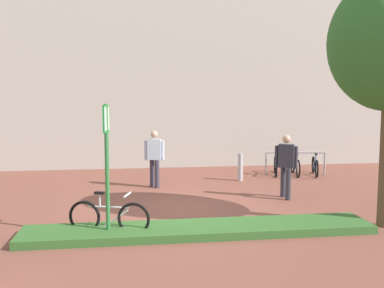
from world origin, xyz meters
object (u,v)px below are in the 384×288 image
(person_suited_navy, at_px, (286,162))
(parking_sign_post, at_px, (107,151))
(bike_rack_cluster, at_px, (295,165))
(bollard_steel, at_px, (240,167))
(bike_at_sign, at_px, (109,217))
(person_shirt_blue, at_px, (154,155))

(person_suited_navy, bearing_deg, parking_sign_post, -149.30)
(bike_rack_cluster, height_order, bollard_steel, bollard_steel)
(parking_sign_post, height_order, bike_at_sign, parking_sign_post)
(bike_at_sign, relative_size, person_suited_navy, 0.94)
(person_suited_navy, distance_m, person_shirt_blue, 3.94)
(bollard_steel, relative_size, person_suited_navy, 0.52)
(bike_at_sign, xyz_separation_m, person_shirt_blue, (1.15, 4.46, 0.63))
(bike_at_sign, distance_m, bollard_steel, 6.48)
(bollard_steel, distance_m, person_shirt_blue, 2.95)
(bike_at_sign, height_order, bike_rack_cluster, bike_at_sign)
(parking_sign_post, relative_size, person_shirt_blue, 1.51)
(parking_sign_post, height_order, person_suited_navy, parking_sign_post)
(parking_sign_post, xyz_separation_m, bollard_steel, (3.99, 5.33, -1.24))
(person_suited_navy, xyz_separation_m, person_shirt_blue, (-3.41, 1.97, 0.00))
(bike_at_sign, bearing_deg, person_suited_navy, 28.67)
(bollard_steel, height_order, person_shirt_blue, person_shirt_blue)
(parking_sign_post, distance_m, bike_at_sign, 1.36)
(bike_at_sign, xyz_separation_m, person_suited_navy, (4.56, 2.49, 0.63))
(bike_at_sign, height_order, bollard_steel, bollard_steel)
(bollard_steel, bearing_deg, person_suited_navy, -77.53)
(bike_rack_cluster, relative_size, bollard_steel, 2.32)
(bike_rack_cluster, bearing_deg, person_shirt_blue, -164.29)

